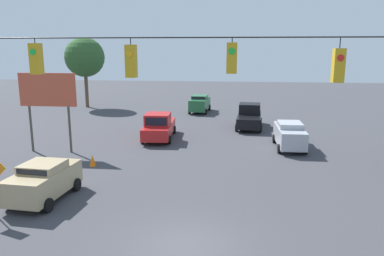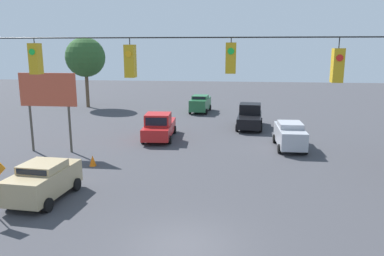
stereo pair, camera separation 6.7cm
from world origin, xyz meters
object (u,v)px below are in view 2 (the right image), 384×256
Objects in this scene: overhead_signal_span at (180,107)px; sedan_green_withflow_deep at (200,103)px; traffic_cone_second at (71,178)px; traffic_cone_third at (93,161)px; pickup_truck_black_oncoming_deep at (250,117)px; roadside_billboard at (48,95)px; sedan_tan_parked_shoulder at (44,180)px; traffic_cone_nearest at (41,200)px; tree_horizon_left at (85,57)px; pickup_truck_red_withflow_far at (159,127)px; sedan_silver_oncoming_far at (290,135)px.

overhead_signal_span reaches higher than sedan_green_withflow_deep.
traffic_cone_second is 3.20m from traffic_cone_third.
pickup_truck_black_oncoming_deep is 17.36m from roadside_billboard.
traffic_cone_nearest is at bearing 107.06° from sedan_tan_parked_shoulder.
traffic_cone_second is at bearing -92.76° from traffic_cone_nearest.
roadside_billboard is at bearing -65.35° from sedan_tan_parked_shoulder.
pickup_truck_black_oncoming_deep reaches higher than sedan_green_withflow_deep.
tree_horizon_left is at bearing -69.91° from traffic_cone_second.
sedan_green_withflow_deep is (5.25, -7.86, 0.02)m from pickup_truck_black_oncoming_deep.
sedan_silver_oncoming_far is at bearing 169.90° from pickup_truck_red_withflow_far.
pickup_truck_red_withflow_far is 8.40× the size of traffic_cone_nearest.
overhead_signal_span is 3.48× the size of roadside_billboard.
pickup_truck_black_oncoming_deep reaches higher than traffic_cone_second.
overhead_signal_span is 28.01× the size of traffic_cone_nearest.
pickup_truck_red_withflow_far is 8.40× the size of traffic_cone_second.
pickup_truck_red_withflow_far is 13.25m from sedan_green_withflow_deep.
pickup_truck_red_withflow_far is at bearing 35.63° from pickup_truck_black_oncoming_deep.
overhead_signal_span reaches higher than pickup_truck_black_oncoming_deep.
sedan_silver_oncoming_far is 15.33m from traffic_cone_second.
pickup_truck_black_oncoming_deep is at bearing -144.37° from pickup_truck_red_withflow_far.
sedan_tan_parked_shoulder is 0.90× the size of sedan_silver_oncoming_far.
sedan_tan_parked_shoulder is 0.73× the size of pickup_truck_red_withflow_far.
traffic_cone_second is (2.56, 10.66, -0.64)m from pickup_truck_red_withflow_far.
traffic_cone_second is at bearing 79.01° from sedan_green_withflow_deep.
traffic_cone_third is (4.68, 20.55, -0.66)m from sedan_green_withflow_deep.
pickup_truck_red_withflow_far reaches higher than sedan_tan_parked_shoulder.
traffic_cone_second is at bearing 110.09° from tree_horizon_left.
pickup_truck_black_oncoming_deep is at bearing -128.06° from traffic_cone_third.
traffic_cone_second is at bearing 124.21° from roadside_billboard.
overhead_signal_span reaches higher than traffic_cone_nearest.
traffic_cone_nearest is at bearing 61.96° from pickup_truck_black_oncoming_deep.
sedan_green_withflow_deep reaches higher than traffic_cone_second.
pickup_truck_black_oncoming_deep is 8.11× the size of traffic_cone_nearest.
tree_horizon_left reaches higher than roadside_billboard.
traffic_cone_third is (9.94, 12.69, -0.64)m from pickup_truck_black_oncoming_deep.
tree_horizon_left is (9.47, -25.89, 5.68)m from traffic_cone_second.
pickup_truck_red_withflow_far is 20.06m from tree_horizon_left.
sedan_silver_oncoming_far reaches higher than traffic_cone_third.
sedan_tan_parked_shoulder is at bearing 107.98° from tree_horizon_left.
roadside_billboard is (8.72, 17.71, 2.98)m from sedan_green_withflow_deep.
sedan_tan_parked_shoulder is at bearing 114.65° from roadside_billboard.
pickup_truck_red_withflow_far is (7.31, 5.24, 0.00)m from pickup_truck_black_oncoming_deep.
sedan_tan_parked_shoulder is 13.03m from pickup_truck_red_withflow_far.
roadside_billboard is at bearing -48.18° from overhead_signal_span.
sedan_silver_oncoming_far is (-7.86, 14.86, -0.01)m from sedan_green_withflow_deep.
traffic_cone_second is (-0.40, -2.03, -0.61)m from sedan_tan_parked_shoulder.
traffic_cone_third is at bearing -90.68° from traffic_cone_nearest.
sedan_green_withflow_deep is 19.96m from roadside_billboard.
roadside_billboard reaches higher than pickup_truck_red_withflow_far.
pickup_truck_black_oncoming_deep is 20.66m from sedan_tan_parked_shoulder.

